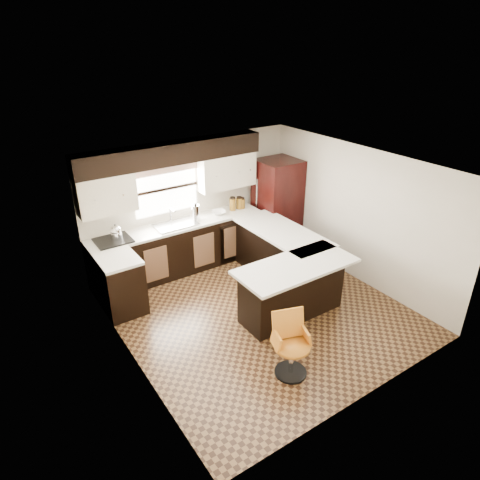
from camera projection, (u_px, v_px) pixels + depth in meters
floor at (259, 310)px, 6.95m from camera, size 4.40×4.40×0.00m
ceiling at (262, 167)px, 5.90m from camera, size 4.40×4.40×0.00m
wall_back at (191, 201)px, 8.07m from camera, size 4.40×0.00×4.40m
wall_front at (376, 318)px, 4.78m from camera, size 4.40×0.00×4.40m
wall_left at (126, 286)px, 5.37m from camera, size 0.00×4.40×4.40m
wall_right at (357, 215)px, 7.48m from camera, size 0.00×4.40×4.40m
base_cab_back at (179, 249)px, 7.95m from camera, size 3.30×0.60×0.90m
base_cab_left at (121, 286)px, 6.79m from camera, size 0.60×0.70×0.90m
counter_back at (178, 225)px, 7.74m from camera, size 3.30×0.60×0.04m
counter_left at (118, 260)px, 6.58m from camera, size 0.60×0.70×0.04m
soffit at (172, 153)px, 7.29m from camera, size 3.40×0.35×0.36m
upper_cab_left at (106, 194)px, 6.90m from camera, size 0.94×0.35×0.64m
upper_cab_right at (226, 171)px, 8.05m from camera, size 1.14×0.35×0.64m
window_pane at (166, 189)px, 7.65m from camera, size 1.20×0.02×0.90m
valance at (165, 168)px, 7.45m from camera, size 1.30×0.06×0.18m
sink at (176, 225)px, 7.68m from camera, size 0.75×0.45×0.03m
dishwasher at (233, 242)px, 8.24m from camera, size 0.58×0.03×0.78m
cooktop at (113, 240)px, 7.11m from camera, size 0.58×0.50×0.02m
peninsula_long at (279, 256)px, 7.67m from camera, size 0.60×1.95×0.90m
peninsula_return at (292, 290)px, 6.68m from camera, size 1.65×0.60×0.90m
counter_pen_long at (282, 232)px, 7.49m from camera, size 0.84×1.95×0.04m
counter_pen_return at (296, 266)px, 6.40m from camera, size 1.89×0.84×0.04m
refrigerator at (277, 205)px, 8.66m from camera, size 0.79×0.76×1.85m
bar_chair at (292, 347)px, 5.49m from camera, size 0.59×0.59×0.88m
kettle at (116, 232)px, 7.08m from camera, size 0.20×0.20×0.26m
percolator at (196, 213)px, 7.86m from camera, size 0.15×0.15×0.29m
mixing_bowl at (219, 212)px, 8.15m from camera, size 0.34×0.34×0.07m
canister_large at (233, 204)px, 8.29m from camera, size 0.12×0.12×0.24m
canister_med at (239, 203)px, 8.38m from camera, size 0.12×0.12×0.21m
canister_small at (242, 204)px, 8.41m from camera, size 0.13×0.13×0.19m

